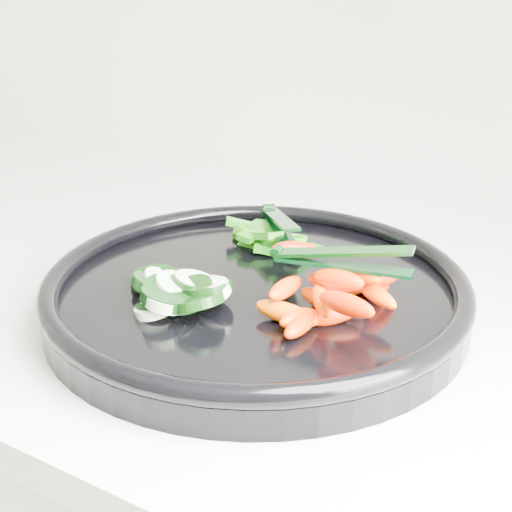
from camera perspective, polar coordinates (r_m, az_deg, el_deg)
The scene contains 6 objects.
veggie_tray at distance 0.63m, azimuth -0.00°, elevation -2.90°, with size 0.43×0.43×0.04m.
cucumber_pile at distance 0.61m, azimuth -6.25°, elevation -2.67°, with size 0.12×0.11×0.04m.
carrot_pile at distance 0.58m, azimuth 6.22°, elevation -2.90°, with size 0.13×0.14×0.05m.
pepper_pile at distance 0.72m, azimuth 1.05°, elevation 1.46°, with size 0.11×0.09×0.04m.
tong_carrot at distance 0.57m, azimuth 6.60°, elevation -0.15°, with size 0.11×0.04×0.02m.
tong_pepper at distance 0.71m, azimuth 1.84°, elevation 2.64°, with size 0.09×0.09×0.02m.
Camera 1 is at (0.37, 1.15, 1.23)m, focal length 50.00 mm.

